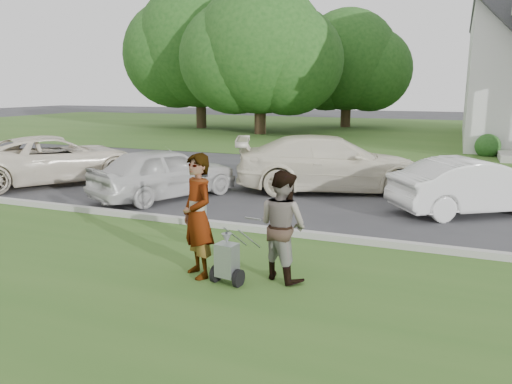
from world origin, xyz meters
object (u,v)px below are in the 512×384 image
Objects in this scene: car_b at (165,173)px; car_d at (475,186)px; person_right at (283,226)px; car_a at (56,159)px; tree_left at (260,55)px; striping_cart at (227,261)px; tree_back at (347,65)px; parking_meter_near at (205,193)px; person_left at (198,217)px; tree_far at (200,51)px; car_c at (331,163)px.

car_d is (7.97, 1.32, -0.04)m from car_b.
person_right is 10.85m from car_a.
car_a is 1.33× the size of car_d.
tree_left reaches higher than striping_cart.
car_b is at bearing -153.37° from car_a.
tree_left is 8.95m from tree_back.
car_a is at bearing 154.35° from parking_meter_near.
tree_left is 2.53× the size of car_b.
car_d is (12.71, -17.89, -4.43)m from tree_left.
person_left reaches higher than car_b.
person_right is at bearing -67.65° from tree_left.
person_left is at bearing -61.95° from tree_far.
parking_meter_near is 0.26× the size of car_c.
car_d is (8.71, -25.89, -4.05)m from tree_back.
car_a is 4.57m from car_b.
car_b is at bearing -16.82° from person_right.
car_b is (10.74, -22.21, -4.98)m from tree_far.
car_b is at bearing 134.23° from parking_meter_near.
tree_far is 31.40m from person_right.
striping_cart is 6.64m from car_b.
person_left is at bearing -70.69° from tree_left.
car_d is (3.67, 6.38, 0.29)m from striping_cart.
tree_far is 11.55× the size of striping_cart.
car_c reaches higher than striping_cart.
tree_back is 30.48m from parking_meter_near.
tree_far is (-6.00, 3.00, 0.58)m from tree_left.
tree_far is 28.49m from car_d.
parking_meter_near is at bearing -11.57° from person_right.
car_c reaches higher than car_b.
tree_left reaches higher than car_c.
person_left is 1.37m from person_right.
person_right is at bearing -79.72° from tree_back.
parking_meter_near is at bearing -83.37° from tree_back.
tree_left reaches higher than car_b.
tree_left is at bearing -42.46° from person_right.
parking_meter_near is at bearing 151.64° from person_left.
parking_meter_near is at bearing -170.67° from car_a.
tree_back is 9.54× the size of striping_cart.
tree_left reaches higher than parking_meter_near.
tree_back is at bearing 134.81° from person_left.
car_a reaches higher than striping_cart.
tree_back is 32.65m from person_left.
person_right reaches higher than parking_meter_near.
person_left reaches higher than striping_cart.
person_right is 6.55m from car_d.
car_d is at bearing -71.40° from tree_back.
striping_cart is (15.04, -27.27, -5.31)m from tree_far.
car_a is at bearing 82.48° from car_c.
person_left is 0.37× the size of car_a.
tree_left is at bearing -116.57° from tree_back.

